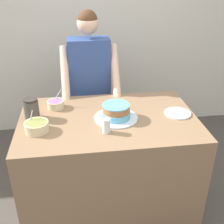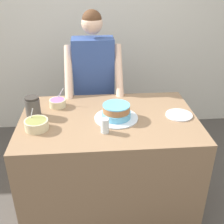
{
  "view_description": "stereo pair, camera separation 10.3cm",
  "coord_description": "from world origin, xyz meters",
  "px_view_note": "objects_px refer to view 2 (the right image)",
  "views": [
    {
      "loc": [
        -0.24,
        -1.5,
        1.99
      ],
      "look_at": [
        0.02,
        0.41,
        0.99
      ],
      "focal_mm": 45.0,
      "sensor_mm": 36.0,
      "label": 1
    },
    {
      "loc": [
        -0.13,
        -1.51,
        1.99
      ],
      "look_at": [
        0.02,
        0.41,
        0.99
      ],
      "focal_mm": 45.0,
      "sensor_mm": 36.0,
      "label": 2
    }
  ],
  "objects_px": {
    "cake": "(116,112)",
    "frosting_bowl_olive": "(37,124)",
    "frosting_bowl_purple": "(58,103)",
    "drinking_glass": "(105,126)",
    "person_baker": "(94,78)",
    "stoneware_jar": "(33,107)",
    "ceramic_plate": "(179,115)"
  },
  "relations": [
    {
      "from": "frosting_bowl_purple",
      "to": "frosting_bowl_olive",
      "type": "distance_m",
      "value": 0.39
    },
    {
      "from": "frosting_bowl_olive",
      "to": "stoneware_jar",
      "type": "bearing_deg",
      "value": 105.05
    },
    {
      "from": "cake",
      "to": "drinking_glass",
      "type": "distance_m",
      "value": 0.23
    },
    {
      "from": "cake",
      "to": "frosting_bowl_olive",
      "type": "height_order",
      "value": "frosting_bowl_olive"
    },
    {
      "from": "frosting_bowl_purple",
      "to": "cake",
      "type": "bearing_deg",
      "value": -27.85
    },
    {
      "from": "frosting_bowl_olive",
      "to": "drinking_glass",
      "type": "relative_size",
      "value": 1.58
    },
    {
      "from": "cake",
      "to": "stoneware_jar",
      "type": "xyz_separation_m",
      "value": [
        -0.66,
        0.09,
        0.03
      ]
    },
    {
      "from": "cake",
      "to": "drinking_glass",
      "type": "bearing_deg",
      "value": -116.81
    },
    {
      "from": "frosting_bowl_olive",
      "to": "stoneware_jar",
      "type": "height_order",
      "value": "stoneware_jar"
    },
    {
      "from": "frosting_bowl_olive",
      "to": "cake",
      "type": "bearing_deg",
      "value": 10.86
    },
    {
      "from": "frosting_bowl_olive",
      "to": "ceramic_plate",
      "type": "bearing_deg",
      "value": 6.16
    },
    {
      "from": "person_baker",
      "to": "frosting_bowl_purple",
      "type": "xyz_separation_m",
      "value": [
        -0.32,
        -0.46,
        -0.04
      ]
    },
    {
      "from": "drinking_glass",
      "to": "stoneware_jar",
      "type": "xyz_separation_m",
      "value": [
        -0.56,
        0.29,
        0.03
      ]
    },
    {
      "from": "cake",
      "to": "frosting_bowl_purple",
      "type": "relative_size",
      "value": 2.25
    },
    {
      "from": "person_baker",
      "to": "cake",
      "type": "height_order",
      "value": "person_baker"
    },
    {
      "from": "person_baker",
      "to": "drinking_glass",
      "type": "bearing_deg",
      "value": -86.37
    },
    {
      "from": "person_baker",
      "to": "ceramic_plate",
      "type": "bearing_deg",
      "value": -46.46
    },
    {
      "from": "frosting_bowl_olive",
      "to": "drinking_glass",
      "type": "xyz_separation_m",
      "value": [
        0.5,
        -0.09,
        0.01
      ]
    },
    {
      "from": "cake",
      "to": "frosting_bowl_olive",
      "type": "bearing_deg",
      "value": -169.14
    },
    {
      "from": "stoneware_jar",
      "to": "cake",
      "type": "bearing_deg",
      "value": -7.95
    },
    {
      "from": "cake",
      "to": "stoneware_jar",
      "type": "relative_size",
      "value": 2.06
    },
    {
      "from": "stoneware_jar",
      "to": "drinking_glass",
      "type": "bearing_deg",
      "value": -27.74
    },
    {
      "from": "frosting_bowl_purple",
      "to": "frosting_bowl_olive",
      "type": "relative_size",
      "value": 0.88
    },
    {
      "from": "frosting_bowl_purple",
      "to": "drinking_glass",
      "type": "relative_size",
      "value": 1.39
    },
    {
      "from": "frosting_bowl_purple",
      "to": "frosting_bowl_olive",
      "type": "height_order",
      "value": "frosting_bowl_purple"
    },
    {
      "from": "frosting_bowl_olive",
      "to": "person_baker",
      "type": "bearing_deg",
      "value": 61.8
    },
    {
      "from": "frosting_bowl_purple",
      "to": "frosting_bowl_olive",
      "type": "xyz_separation_m",
      "value": [
        -0.12,
        -0.37,
        0.01
      ]
    },
    {
      "from": "drinking_glass",
      "to": "frosting_bowl_purple",
      "type": "bearing_deg",
      "value": 129.86
    },
    {
      "from": "frosting_bowl_olive",
      "to": "ceramic_plate",
      "type": "height_order",
      "value": "frosting_bowl_olive"
    },
    {
      "from": "drinking_glass",
      "to": "cake",
      "type": "bearing_deg",
      "value": 63.19
    },
    {
      "from": "person_baker",
      "to": "ceramic_plate",
      "type": "relative_size",
      "value": 7.68
    },
    {
      "from": "frosting_bowl_olive",
      "to": "frosting_bowl_purple",
      "type": "bearing_deg",
      "value": 71.95
    }
  ]
}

